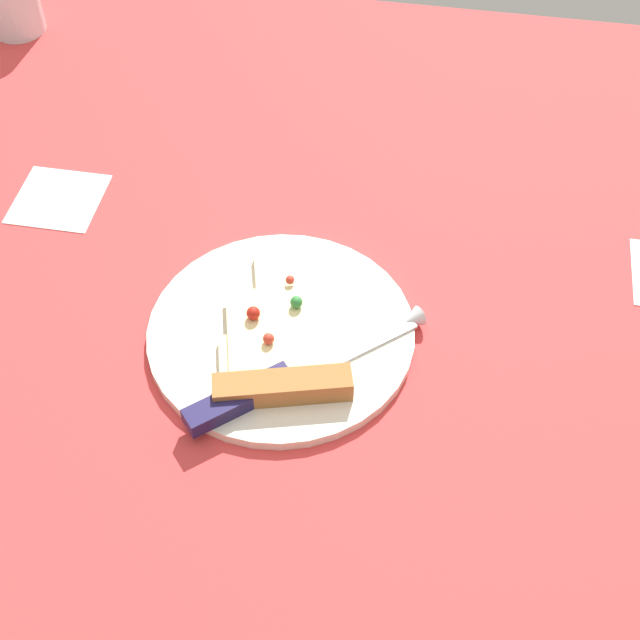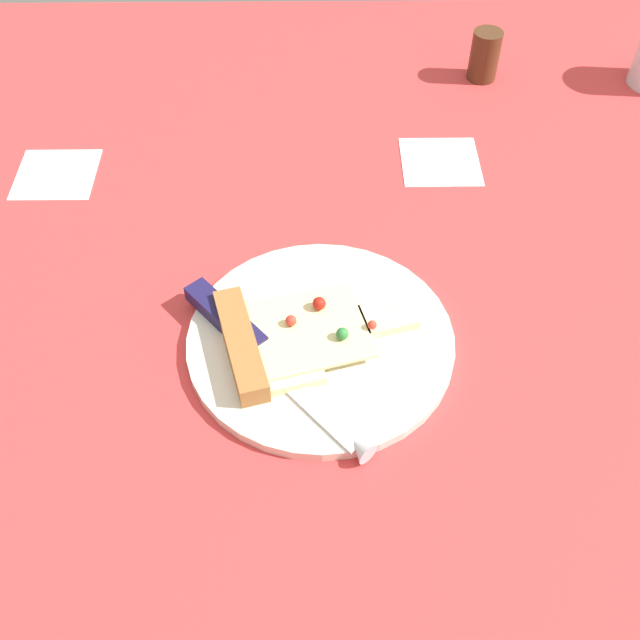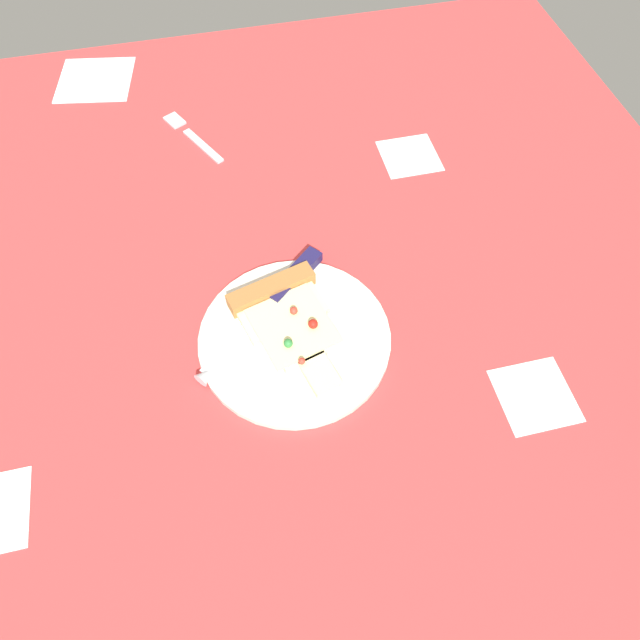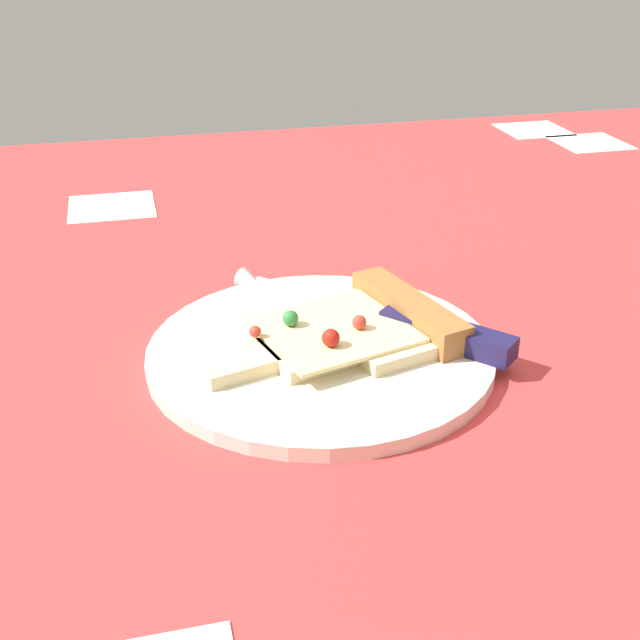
{
  "view_description": "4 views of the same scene",
  "coord_description": "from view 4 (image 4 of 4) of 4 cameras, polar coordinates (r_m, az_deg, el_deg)",
  "views": [
    {
      "loc": [
        12.6,
        -44.51,
        66.12
      ],
      "look_at": [
        3.65,
        7.18,
        3.1
      ],
      "focal_mm": 51.27,
      "sensor_mm": 36.0,
      "label": 1
    },
    {
      "loc": [
        43.68,
        6.58,
        54.84
      ],
      "look_at": [
        -0.25,
        7.1,
        3.22
      ],
      "focal_mm": 42.36,
      "sensor_mm": 36.0,
      "label": 2
    },
    {
      "loc": [
        5.15,
        43.94,
        62.85
      ],
      "look_at": [
        -3.33,
        7.21,
        3.84
      ],
      "focal_mm": 31.65,
      "sensor_mm": 36.0,
      "label": 3
    },
    {
      "loc": [
        -49.64,
        19.3,
        29.28
      ],
      "look_at": [
        -0.01,
        7.2,
        3.12
      ],
      "focal_mm": 46.11,
      "sensor_mm": 36.0,
      "label": 4
    }
  ],
  "objects": [
    {
      "name": "ground_plane",
      "position": [
        0.62,
        6.54,
        -3.09
      ],
      "size": [
        131.15,
        131.15,
        3.0
      ],
      "color": "#D13838",
      "rests_on": "ground"
    },
    {
      "name": "plate",
      "position": [
        0.58,
        0.09,
        -2.35
      ],
      "size": [
        24.68,
        24.68,
        1.05
      ],
      "primitive_type": "cylinder",
      "color": "silver",
      "rests_on": "ground_plane"
    },
    {
      "name": "pizza_slice",
      "position": [
        0.59,
        2.3,
        -0.63
      ],
      "size": [
        13.48,
        18.85,
        2.55
      ],
      "rotation": [
        0.0,
        0.0,
        0.27
      ],
      "color": "beige",
      "rests_on": "plate"
    },
    {
      "name": "knife",
      "position": [
        0.61,
        4.97,
        0.04
      ],
      "size": [
        19.44,
        17.38,
        2.45
      ],
      "rotation": [
        0.0,
        0.0,
        -0.85
      ],
      "color": "silver",
      "rests_on": "plate"
    }
  ]
}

